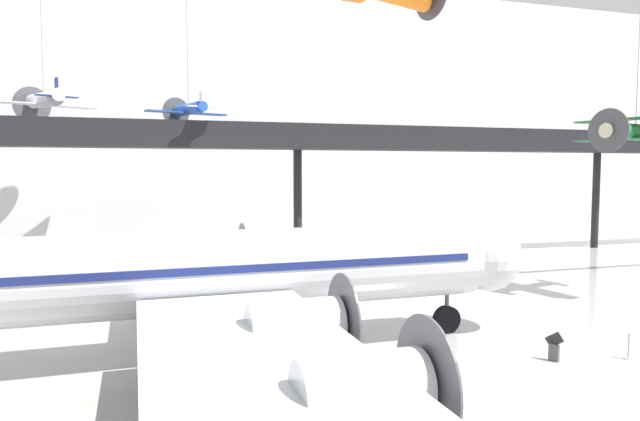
# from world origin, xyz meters

# --- Properties ---
(ground_plane) EXTENTS (260.00, 260.00, 0.00)m
(ground_plane) POSITION_xyz_m (0.00, 0.00, 0.00)
(ground_plane) COLOR #9E9B96
(hangar_back_wall) EXTENTS (140.00, 3.00, 25.30)m
(hangar_back_wall) POSITION_xyz_m (0.00, 37.18, 12.65)
(hangar_back_wall) COLOR silver
(hangar_back_wall) RESTS_ON ground
(mezzanine_walkway) EXTENTS (110.00, 3.20, 11.28)m
(mezzanine_walkway) POSITION_xyz_m (0.00, 27.26, 9.57)
(mezzanine_walkway) COLOR black
(mezzanine_walkway) RESTS_ON ground
(airliner_silver_main) EXTENTS (31.92, 35.98, 9.96)m
(airliner_silver_main) POSITION_xyz_m (-10.52, 6.36, 3.48)
(airliner_silver_main) COLOR silver
(airliner_silver_main) RESTS_ON ground
(suspended_plane_green_biplane) EXTENTS (6.02, 7.27, 12.49)m
(suspended_plane_green_biplane) POSITION_xyz_m (16.12, 10.28, 9.99)
(suspended_plane_green_biplane) COLOR #1E6B33
(suspended_plane_blue_trainer) EXTENTS (6.18, 5.28, 10.20)m
(suspended_plane_blue_trainer) POSITION_xyz_m (-8.78, 26.96, 12.16)
(suspended_plane_blue_trainer) COLOR #1E4CAD
(suspended_plane_white_twin) EXTENTS (7.71, 6.76, 10.04)m
(suspended_plane_white_twin) POSITION_xyz_m (-18.97, 29.62, 12.78)
(suspended_plane_white_twin) COLOR silver
(stanchion_barrier) EXTENTS (0.36, 0.36, 1.08)m
(stanchion_barrier) POSITION_xyz_m (6.63, 1.03, 0.33)
(stanchion_barrier) COLOR #B2B5BA
(stanchion_barrier) RESTS_ON ground
(info_sign_pedestal) EXTENTS (0.41, 0.70, 1.24)m
(info_sign_pedestal) POSITION_xyz_m (3.55, 1.73, 0.46)
(info_sign_pedestal) COLOR #4C4C51
(info_sign_pedestal) RESTS_ON ground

